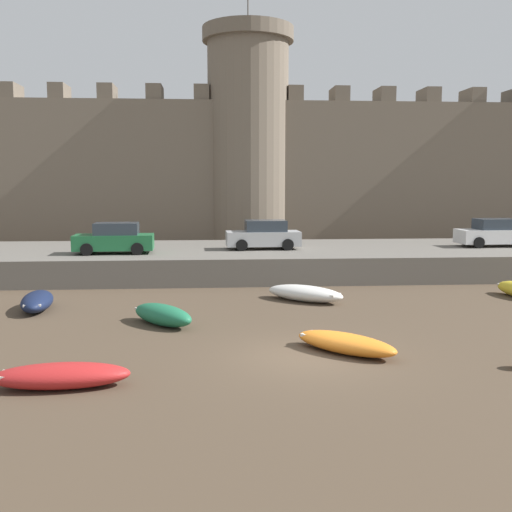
{
  "coord_description": "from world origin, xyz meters",
  "views": [
    {
      "loc": [
        -2.71,
        -16.93,
        5.11
      ],
      "look_at": [
        -1.17,
        4.14,
        2.5
      ],
      "focal_mm": 42.0,
      "sensor_mm": 36.0,
      "label": 1
    }
  ],
  "objects_px": {
    "rowboat_near_channel_left": "(37,301)",
    "rowboat_foreground_left": "(61,375)",
    "car_quay_centre_east": "(494,233)",
    "rowboat_midflat_centre": "(345,343)",
    "car_quay_west": "(115,239)",
    "rowboat_midflat_right": "(305,293)",
    "car_quay_centre_west": "(264,235)",
    "rowboat_foreground_right": "(163,314)"
  },
  "relations": [
    {
      "from": "rowboat_midflat_centre",
      "to": "car_quay_west",
      "type": "height_order",
      "value": "car_quay_west"
    },
    {
      "from": "car_quay_centre_west",
      "to": "rowboat_midflat_centre",
      "type": "bearing_deg",
      "value": -86.05
    },
    {
      "from": "car_quay_centre_east",
      "to": "car_quay_centre_west",
      "type": "height_order",
      "value": "same"
    },
    {
      "from": "car_quay_west",
      "to": "rowboat_midflat_right",
      "type": "bearing_deg",
      "value": -35.6
    },
    {
      "from": "rowboat_near_channel_left",
      "to": "rowboat_foreground_right",
      "type": "relative_size",
      "value": 1.11
    },
    {
      "from": "rowboat_midflat_centre",
      "to": "car_quay_centre_west",
      "type": "relative_size",
      "value": 0.78
    },
    {
      "from": "rowboat_foreground_right",
      "to": "car_quay_west",
      "type": "distance_m",
      "value": 11.13
    },
    {
      "from": "rowboat_midflat_right",
      "to": "car_quay_centre_west",
      "type": "xyz_separation_m",
      "value": [
        -1.1,
        8.04,
        1.8
      ]
    },
    {
      "from": "car_quay_centre_west",
      "to": "rowboat_near_channel_left",
      "type": "bearing_deg",
      "value": -137.45
    },
    {
      "from": "rowboat_midflat_centre",
      "to": "car_quay_west",
      "type": "bearing_deg",
      "value": 122.22
    },
    {
      "from": "rowboat_foreground_left",
      "to": "car_quay_west",
      "type": "xyz_separation_m",
      "value": [
        -1.33,
        17.0,
        1.83
      ]
    },
    {
      "from": "rowboat_midflat_centre",
      "to": "rowboat_foreground_left",
      "type": "distance_m",
      "value": 8.18
    },
    {
      "from": "rowboat_near_channel_left",
      "to": "rowboat_foreground_left",
      "type": "distance_m",
      "value": 9.96
    },
    {
      "from": "car_quay_west",
      "to": "car_quay_centre_east",
      "type": "relative_size",
      "value": 1.0
    },
    {
      "from": "rowboat_foreground_right",
      "to": "car_quay_centre_east",
      "type": "relative_size",
      "value": 0.71
    },
    {
      "from": "rowboat_foreground_right",
      "to": "car_quay_centre_west",
      "type": "relative_size",
      "value": 0.71
    },
    {
      "from": "car_quay_centre_east",
      "to": "car_quay_centre_west",
      "type": "distance_m",
      "value": 13.51
    },
    {
      "from": "rowboat_foreground_right",
      "to": "rowboat_midflat_right",
      "type": "bearing_deg",
      "value": 34.36
    },
    {
      "from": "rowboat_midflat_right",
      "to": "rowboat_foreground_left",
      "type": "height_order",
      "value": "rowboat_midflat_right"
    },
    {
      "from": "rowboat_near_channel_left",
      "to": "rowboat_foreground_left",
      "type": "height_order",
      "value": "rowboat_near_channel_left"
    },
    {
      "from": "rowboat_near_channel_left",
      "to": "rowboat_midflat_right",
      "type": "distance_m",
      "value": 11.07
    },
    {
      "from": "rowboat_foreground_left",
      "to": "car_quay_centre_west",
      "type": "distance_m",
      "value": 19.77
    },
    {
      "from": "rowboat_midflat_centre",
      "to": "car_quay_centre_east",
      "type": "bearing_deg",
      "value": 52.84
    },
    {
      "from": "rowboat_midflat_centre",
      "to": "car_quay_centre_east",
      "type": "xyz_separation_m",
      "value": [
        12.4,
        16.36,
        1.85
      ]
    },
    {
      "from": "rowboat_midflat_centre",
      "to": "rowboat_midflat_right",
      "type": "xyz_separation_m",
      "value": [
        0.0,
        7.92,
        0.05
      ]
    },
    {
      "from": "rowboat_near_channel_left",
      "to": "rowboat_midflat_right",
      "type": "height_order",
      "value": "rowboat_near_channel_left"
    },
    {
      "from": "car_quay_centre_west",
      "to": "rowboat_midflat_right",
      "type": "bearing_deg",
      "value": -82.18
    },
    {
      "from": "rowboat_near_channel_left",
      "to": "car_quay_centre_west",
      "type": "distance_m",
      "value": 13.57
    },
    {
      "from": "rowboat_midflat_centre",
      "to": "rowboat_foreground_right",
      "type": "relative_size",
      "value": 1.09
    },
    {
      "from": "rowboat_near_channel_left",
      "to": "car_quay_centre_east",
      "type": "relative_size",
      "value": 0.79
    },
    {
      "from": "rowboat_foreground_right",
      "to": "car_quay_centre_east",
      "type": "height_order",
      "value": "car_quay_centre_east"
    },
    {
      "from": "rowboat_near_channel_left",
      "to": "rowboat_midflat_right",
      "type": "xyz_separation_m",
      "value": [
        11.02,
        1.06,
        -0.03
      ]
    },
    {
      "from": "rowboat_near_channel_left",
      "to": "rowboat_foreground_left",
      "type": "xyz_separation_m",
      "value": [
        3.24,
        -9.42,
        -0.05
      ]
    },
    {
      "from": "rowboat_near_channel_left",
      "to": "rowboat_midflat_centre",
      "type": "distance_m",
      "value": 12.98
    },
    {
      "from": "rowboat_near_channel_left",
      "to": "car_quay_centre_east",
      "type": "bearing_deg",
      "value": 22.07
    },
    {
      "from": "rowboat_foreground_right",
      "to": "rowboat_foreground_left",
      "type": "relative_size",
      "value": 0.86
    },
    {
      "from": "rowboat_midflat_right",
      "to": "car_quay_centre_east",
      "type": "bearing_deg",
      "value": 34.23
    },
    {
      "from": "rowboat_midflat_centre",
      "to": "rowboat_foreground_left",
      "type": "bearing_deg",
      "value": -161.81
    },
    {
      "from": "rowboat_midflat_right",
      "to": "car_quay_west",
      "type": "bearing_deg",
      "value": 144.4
    },
    {
      "from": "rowboat_near_channel_left",
      "to": "car_quay_west",
      "type": "bearing_deg",
      "value": 75.85
    },
    {
      "from": "rowboat_midflat_right",
      "to": "car_quay_centre_west",
      "type": "relative_size",
      "value": 0.88
    },
    {
      "from": "car_quay_centre_east",
      "to": "rowboat_near_channel_left",
      "type": "bearing_deg",
      "value": -157.93
    }
  ]
}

